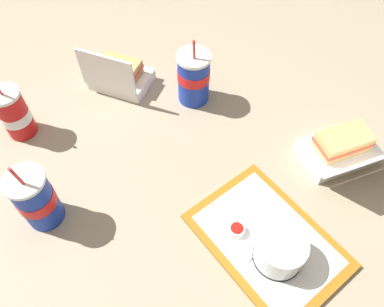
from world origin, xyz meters
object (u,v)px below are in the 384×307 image
at_px(cake_container, 280,251).
at_px(clamshell_sandwich_right, 120,75).
at_px(soda_cup_center, 36,199).
at_px(food_tray, 267,240).
at_px(clamshell_sandwich_center, 343,149).
at_px(plastic_fork, 262,207).
at_px(soda_cup_left, 14,113).
at_px(ketchup_cup, 237,230).
at_px(soda_cup_right, 194,77).

distance_m(cake_container, clamshell_sandwich_right, 0.74).
bearing_deg(soda_cup_center, food_tray, 33.37).
relative_size(clamshell_sandwich_right, clamshell_sandwich_center, 0.80).
relative_size(food_tray, plastic_fork, 3.77).
height_order(clamshell_sandwich_center, soda_cup_center, soda_cup_center).
bearing_deg(soda_cup_left, clamshell_sandwich_right, 76.11).
bearing_deg(clamshell_sandwich_center, cake_container, -85.77).
height_order(ketchup_cup, clamshell_sandwich_right, clamshell_sandwich_right).
distance_m(ketchup_cup, soda_cup_center, 0.49).
bearing_deg(ketchup_cup, food_tray, 26.92).
bearing_deg(ketchup_cup, clamshell_sandwich_right, 163.48).
distance_m(food_tray, ketchup_cup, 0.08).
xyz_separation_m(food_tray, plastic_fork, (-0.06, 0.06, 0.01)).
bearing_deg(clamshell_sandwich_right, soda_cup_right, 27.14).
relative_size(plastic_fork, soda_cup_right, 0.47).
distance_m(cake_container, soda_cup_center, 0.59).
xyz_separation_m(ketchup_cup, soda_cup_center, (-0.40, -0.28, 0.06)).
relative_size(food_tray, clamshell_sandwich_center, 1.50).
height_order(cake_container, clamshell_sandwich_right, clamshell_sandwich_right).
xyz_separation_m(plastic_fork, soda_cup_center, (-0.41, -0.37, 0.07)).
relative_size(food_tray, ketchup_cup, 10.36).
relative_size(food_tray, soda_cup_center, 1.74).
distance_m(food_tray, soda_cup_left, 0.79).
xyz_separation_m(clamshell_sandwich_center, soda_cup_center, (-0.49, -0.66, 0.05)).
bearing_deg(clamshell_sandwich_right, clamshell_sandwich_center, 16.05).
distance_m(clamshell_sandwich_center, soda_cup_right, 0.49).
xyz_separation_m(ketchup_cup, soda_cup_right, (-0.39, 0.29, 0.06)).
xyz_separation_m(clamshell_sandwich_right, soda_cup_right, (0.22, 0.11, 0.05)).
bearing_deg(ketchup_cup, soda_cup_right, 142.92).
height_order(clamshell_sandwich_center, soda_cup_left, soda_cup_left).
distance_m(cake_container, soda_cup_left, 0.82).
height_order(ketchup_cup, plastic_fork, ketchup_cup).
height_order(cake_container, ketchup_cup, cake_container).
relative_size(cake_container, clamshell_sandwich_right, 0.54).
distance_m(food_tray, clamshell_sandwich_center, 0.35).
distance_m(soda_cup_left, soda_cup_right, 0.54).
relative_size(food_tray, soda_cup_right, 1.78).
relative_size(soda_cup_right, soda_cup_center, 0.98).
height_order(plastic_fork, soda_cup_left, soda_cup_left).
bearing_deg(soda_cup_left, cake_container, 11.26).
bearing_deg(soda_cup_right, cake_container, -29.38).
bearing_deg(plastic_fork, ketchup_cup, -79.29).
distance_m(food_tray, clamshell_sandwich_right, 0.70).
xyz_separation_m(food_tray, soda_cup_center, (-0.48, -0.31, 0.08)).
distance_m(clamshell_sandwich_right, soda_cup_center, 0.50).
distance_m(cake_container, clamshell_sandwich_center, 0.37).
xyz_separation_m(soda_cup_left, soda_cup_right, (0.30, 0.44, 0.01)).
bearing_deg(soda_cup_right, soda_cup_left, -124.33).
bearing_deg(clamshell_sandwich_center, soda_cup_right, -169.64).
distance_m(ketchup_cup, clamshell_sandwich_center, 0.39).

